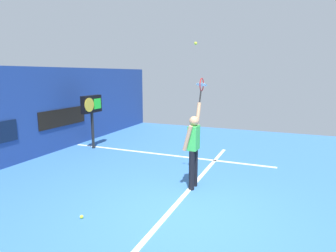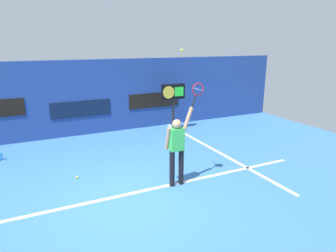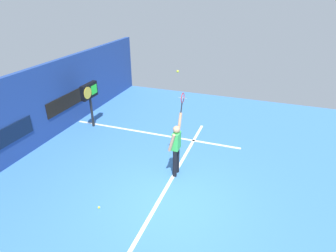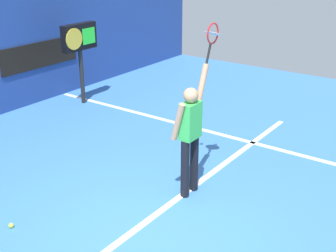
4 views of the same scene
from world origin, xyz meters
The scene contains 12 objects.
ground_plane centered at (0.00, 0.00, 0.00)m, with size 18.00×18.00×0.00m, color #3870B2.
back_wall centered at (0.00, 5.68, 1.42)m, with size 18.00×0.20×2.84m, color navy.
sponsor_banner_center centered at (0.00, 5.56, 1.04)m, with size 2.20×0.03×0.60m, color #0C1933.
sponsor_banner_starboard centered at (3.00, 5.56, 1.12)m, with size 2.20×0.03×0.60m, color black.
court_baseline centered at (0.00, 0.29, 0.01)m, with size 10.00×0.10×0.01m, color white.
court_sideline centered at (3.62, 2.00, 0.01)m, with size 0.10×7.00×0.01m, color white.
tennis_player centered at (1.33, 0.26, 1.01)m, with size 0.69×0.31×1.97m.
tennis_racket centered at (1.87, 0.26, 2.34)m, with size 0.40×0.27×0.62m.
tennis_ball centered at (1.45, 0.29, 3.28)m, with size 0.07×0.07×0.07m, color #CCE033.
scoreboard_clock centered at (3.43, 4.66, 1.48)m, with size 0.96×0.20×1.88m.
water_bottle centered at (-2.71, 4.01, 0.12)m, with size 0.07×0.07×0.24m, color #338CD8.
spare_ball centered at (-0.86, 1.70, 0.03)m, with size 0.07×0.07×0.07m, color #CCE033.
Camera 2 is at (-1.85, -5.89, 3.45)m, focal length 32.32 mm.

